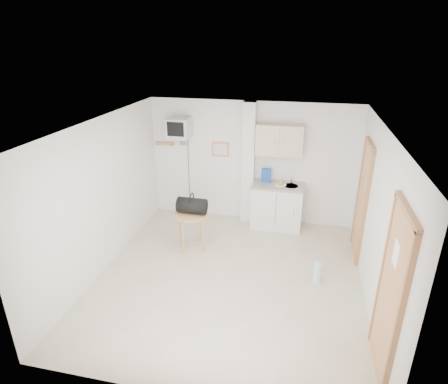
% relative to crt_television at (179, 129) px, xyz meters
% --- Properties ---
extents(ground, '(4.50, 4.50, 0.00)m').
position_rel_crt_television_xyz_m(ground, '(1.45, -2.02, -1.94)').
color(ground, '#BDAE96').
rests_on(ground, ground).
extents(room_envelope, '(4.24, 4.54, 2.55)m').
position_rel_crt_television_xyz_m(room_envelope, '(1.69, -1.93, -0.40)').
color(room_envelope, white).
rests_on(room_envelope, ground).
extents(kitchenette, '(1.03, 0.58, 2.10)m').
position_rel_crt_television_xyz_m(kitchenette, '(2.02, -0.02, -1.13)').
color(kitchenette, silver).
rests_on(kitchenette, ground).
extents(crt_television, '(0.44, 0.45, 2.15)m').
position_rel_crt_television_xyz_m(crt_television, '(0.00, 0.00, 0.00)').
color(crt_television, slate).
rests_on(crt_television, ground).
extents(round_table, '(0.61, 0.61, 0.70)m').
position_rel_crt_television_xyz_m(round_table, '(0.59, -1.24, -1.34)').
color(round_table, tan).
rests_on(round_table, ground).
extents(duffel_bag, '(0.53, 0.30, 0.39)m').
position_rel_crt_television_xyz_m(duffel_bag, '(0.60, -1.21, -1.09)').
color(duffel_bag, black).
rests_on(duffel_bag, round_table).
extents(water_bottle, '(0.13, 0.13, 0.38)m').
position_rel_crt_television_xyz_m(water_bottle, '(2.84, -1.83, -1.76)').
color(water_bottle, '#AADAED').
rests_on(water_bottle, ground).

